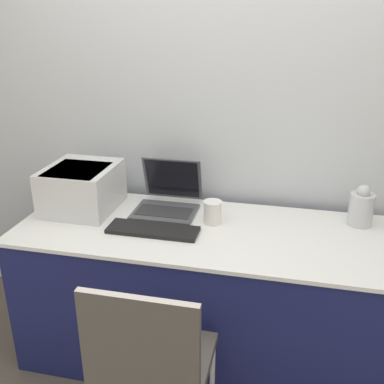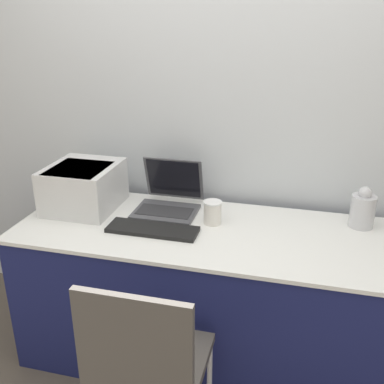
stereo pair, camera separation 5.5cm
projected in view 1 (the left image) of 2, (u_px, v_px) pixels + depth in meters
wall_back at (222, 108)px, 2.48m from camera, size 8.00×0.05×2.60m
table at (204, 294)px, 2.40m from camera, size 1.91×0.74×0.78m
printer at (82, 186)px, 2.45m from camera, size 0.36×0.40×0.24m
laptop_left at (168, 200)px, 2.46m from camera, size 0.33×0.34×0.27m
external_keyboard at (153, 230)px, 2.23m from camera, size 0.45×0.15×0.02m
coffee_cup at (212, 212)px, 2.30m from camera, size 0.09×0.09×0.12m
metal_pitcher at (361, 208)px, 2.27m from camera, size 0.12×0.12×0.22m
chair at (150, 359)px, 1.74m from camera, size 0.44×0.40×0.90m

